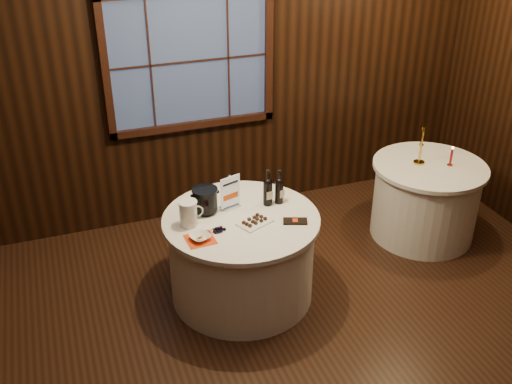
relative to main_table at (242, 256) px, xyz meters
name	(u,v)px	position (x,y,z in m)	size (l,w,h in m)	color
ground	(286,374)	(0.00, -1.00, -0.39)	(6.00, 6.00, 0.00)	black
back_wall	(190,72)	(0.00, 1.48, 1.16)	(6.00, 0.10, 3.00)	black
main_table	(242,256)	(0.00, 0.00, 0.00)	(1.28, 1.28, 0.77)	white
side_table	(425,200)	(2.00, 0.30, 0.00)	(1.08, 1.08, 0.77)	white
sign_stand	(230,197)	(-0.04, 0.17, 0.49)	(0.18, 0.13, 0.30)	silver
port_bottle_left	(268,190)	(0.28, 0.12, 0.52)	(0.08, 0.08, 0.32)	black
port_bottle_right	(279,189)	(0.38, 0.12, 0.51)	(0.07, 0.08, 0.30)	black
ice_bucket	(205,200)	(-0.25, 0.18, 0.50)	(0.21, 0.21, 0.22)	black
chocolate_plate	(255,222)	(0.07, -0.12, 0.40)	(0.31, 0.27, 0.04)	white
chocolate_box	(295,221)	(0.38, -0.21, 0.39)	(0.19, 0.10, 0.02)	black
grape_bunch	(219,230)	(-0.23, -0.14, 0.40)	(0.16, 0.06, 0.04)	black
glass_pitcher	(189,213)	(-0.42, 0.03, 0.49)	(0.20, 0.15, 0.21)	white
orange_napkin	(200,239)	(-0.40, -0.20, 0.38)	(0.21, 0.21, 0.00)	red
cracker_bowl	(200,237)	(-0.40, -0.20, 0.40)	(0.15, 0.15, 0.04)	white
brass_candlestick	(421,150)	(1.91, 0.36, 0.52)	(0.11, 0.11, 0.38)	gold
red_candle	(451,158)	(2.16, 0.22, 0.46)	(0.05, 0.05, 0.20)	gold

